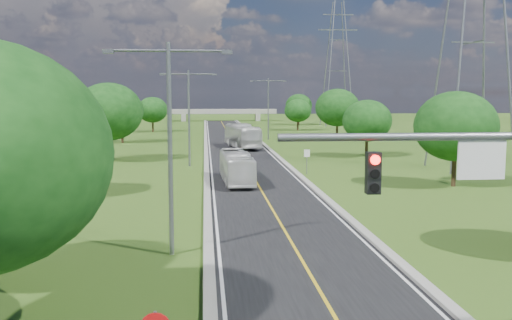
# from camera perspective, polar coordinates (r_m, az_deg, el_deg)

# --- Properties ---
(ground) EXTENTS (260.00, 260.00, 0.00)m
(ground) POSITION_cam_1_polar(r_m,az_deg,el_deg) (75.26, -1.79, 0.90)
(ground) COLOR #2F4D15
(ground) RESTS_ON ground
(road) EXTENTS (8.00, 150.00, 0.06)m
(road) POSITION_cam_1_polar(r_m,az_deg,el_deg) (81.22, -2.04, 1.35)
(road) COLOR black
(road) RESTS_ON ground
(curb_left) EXTENTS (0.50, 150.00, 0.22)m
(curb_left) POSITION_cam_1_polar(r_m,az_deg,el_deg) (81.10, -5.04, 1.38)
(curb_left) COLOR gray
(curb_left) RESTS_ON ground
(curb_right) EXTENTS (0.50, 150.00, 0.22)m
(curb_right) POSITION_cam_1_polar(r_m,az_deg,el_deg) (81.55, 0.95, 1.43)
(curb_right) COLOR gray
(curb_right) RESTS_ON ground
(speed_limit_sign) EXTENTS (0.55, 0.09, 2.40)m
(speed_limit_sign) POSITION_cam_1_polar(r_m,az_deg,el_deg) (53.93, 5.11, 0.25)
(speed_limit_sign) COLOR slate
(speed_limit_sign) RESTS_ON ground
(overpass) EXTENTS (30.00, 3.00, 3.20)m
(overpass) POSITION_cam_1_polar(r_m,az_deg,el_deg) (154.89, -3.54, 4.80)
(overpass) COLOR gray
(overpass) RESTS_ON ground
(streetlight_near_left) EXTENTS (5.90, 0.25, 10.00)m
(streetlight_near_left) POSITION_cam_1_polar(r_m,az_deg,el_deg) (26.85, -8.62, 2.95)
(streetlight_near_left) COLOR slate
(streetlight_near_left) RESTS_ON ground
(streetlight_mid_left) EXTENTS (5.90, 0.25, 10.00)m
(streetlight_mid_left) POSITION_cam_1_polar(r_m,az_deg,el_deg) (59.79, -6.73, 5.05)
(streetlight_mid_left) COLOR slate
(streetlight_mid_left) RESTS_ON ground
(streetlight_far_right) EXTENTS (5.90, 0.25, 10.00)m
(streetlight_far_right) POSITION_cam_1_polar(r_m,az_deg,el_deg) (93.33, 1.24, 5.69)
(streetlight_far_right) COLOR slate
(streetlight_far_right) RESTS_ON ground
(power_tower_near) EXTENTS (9.00, 6.40, 28.00)m
(power_tower_near) POSITION_cam_1_polar(r_m,az_deg,el_deg) (61.09, 20.96, 12.26)
(power_tower_near) COLOR slate
(power_tower_near) RESTS_ON ground
(power_tower_far) EXTENTS (9.00, 6.40, 28.00)m
(power_tower_far) POSITION_cam_1_polar(r_m,az_deg,el_deg) (133.40, 8.13, 9.42)
(power_tower_far) COLOR slate
(power_tower_far) RESTS_ON ground
(tree_lb) EXTENTS (6.30, 6.30, 7.33)m
(tree_lb) POSITION_cam_1_polar(r_m,az_deg,el_deg) (44.40, -20.33, 2.41)
(tree_lb) COLOR black
(tree_lb) RESTS_ON ground
(tree_lc) EXTENTS (7.56, 7.56, 8.79)m
(tree_lc) POSITION_cam_1_polar(r_m,az_deg,el_deg) (65.64, -14.51, 4.70)
(tree_lc) COLOR black
(tree_lc) RESTS_ON ground
(tree_ld) EXTENTS (6.72, 6.72, 7.82)m
(tree_ld) POSITION_cam_1_polar(r_m,az_deg,el_deg) (89.68, -13.29, 4.84)
(tree_ld) COLOR black
(tree_ld) RESTS_ON ground
(tree_le) EXTENTS (5.88, 5.88, 6.84)m
(tree_le) POSITION_cam_1_polar(r_m,az_deg,el_deg) (113.24, -10.31, 4.96)
(tree_le) COLOR black
(tree_le) RESTS_ON ground
(tree_rb) EXTENTS (6.72, 6.72, 7.82)m
(tree_rb) POSITION_cam_1_polar(r_m,az_deg,el_deg) (49.24, 19.34, 3.20)
(tree_rb) COLOR black
(tree_rb) RESTS_ON ground
(tree_rc) EXTENTS (5.88, 5.88, 6.84)m
(tree_rc) POSITION_cam_1_polar(r_m,az_deg,el_deg) (69.58, 11.05, 3.88)
(tree_rc) COLOR black
(tree_rc) RESTS_ON ground
(tree_rd) EXTENTS (7.14, 7.14, 8.30)m
(tree_rd) POSITION_cam_1_polar(r_m,az_deg,el_deg) (93.25, 8.14, 5.21)
(tree_rd) COLOR black
(tree_rd) RESTS_ON ground
(tree_re) EXTENTS (5.46, 5.46, 6.35)m
(tree_re) POSITION_cam_1_polar(r_m,az_deg,el_deg) (116.34, 4.21, 4.94)
(tree_re) COLOR black
(tree_re) RESTS_ON ground
(tree_rf) EXTENTS (6.30, 6.30, 7.33)m
(tree_rf) POSITION_cam_1_polar(r_m,az_deg,el_deg) (136.62, 4.30, 5.47)
(tree_rf) COLOR black
(tree_rf) RESTS_ON ground
(bus_outbound) EXTENTS (4.51, 12.06, 3.28)m
(bus_outbound) POSITION_cam_1_polar(r_m,az_deg,el_deg) (78.91, -1.37, 2.41)
(bus_outbound) COLOR beige
(bus_outbound) RESTS_ON road
(bus_inbound) EXTENTS (2.62, 9.61, 2.65)m
(bus_inbound) POSITION_cam_1_polar(r_m,az_deg,el_deg) (48.55, -1.96, -0.70)
(bus_inbound) COLOR silver
(bus_inbound) RESTS_ON road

